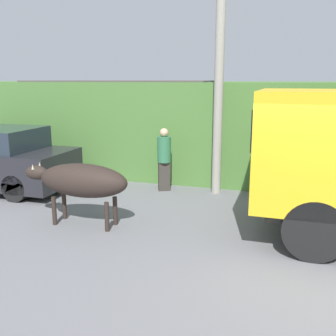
% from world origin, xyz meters
% --- Properties ---
extents(ground_plane, '(60.00, 60.00, 0.00)m').
position_xyz_m(ground_plane, '(0.00, 0.00, 0.00)').
color(ground_plane, slate).
extents(hillside_embankment, '(32.00, 5.95, 2.79)m').
position_xyz_m(hillside_embankment, '(0.00, 6.47, 1.39)').
color(hillside_embankment, '#4C7A38').
rests_on(hillside_embankment, ground_plane).
extents(building_backdrop, '(5.69, 2.70, 2.83)m').
position_xyz_m(building_backdrop, '(-5.52, 4.87, 1.43)').
color(building_backdrop, '#99ADB7').
rests_on(building_backdrop, ground_plane).
extents(brown_cow, '(2.26, 0.67, 1.25)m').
position_xyz_m(brown_cow, '(-4.33, 0.06, 0.91)').
color(brown_cow, '#2D231E').
rests_on(brown_cow, ground_plane).
extents(pedestrian_on_hill, '(0.47, 0.47, 1.65)m').
position_xyz_m(pedestrian_on_hill, '(-3.55, 2.94, 0.90)').
color(pedestrian_on_hill, '#38332D').
rests_on(pedestrian_on_hill, ground_plane).
extents(utility_pole, '(0.90, 0.23, 6.95)m').
position_xyz_m(utility_pole, '(-2.20, 3.14, 3.59)').
color(utility_pole, '#9E998E').
rests_on(utility_pole, ground_plane).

